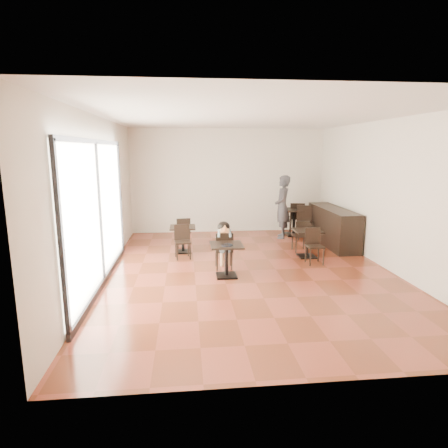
{
  "coord_description": "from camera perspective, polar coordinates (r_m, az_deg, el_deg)",
  "views": [
    {
      "loc": [
        -1.32,
        -7.63,
        2.56
      ],
      "look_at": [
        -0.53,
        0.15,
        1.0
      ],
      "focal_mm": 30.0,
      "sensor_mm": 36.0,
      "label": 1
    }
  ],
  "objects": [
    {
      "name": "chair_left_b",
      "position": [
        8.95,
        -6.32,
        -2.76
      ],
      "size": [
        0.41,
        0.41,
        0.8
      ],
      "primitive_type": null,
      "rotation": [
        0.0,
        0.0,
        0.14
      ],
      "color": "black",
      "rests_on": "floor"
    },
    {
      "name": "chair_mid_a",
      "position": [
        9.74,
        11.54,
        -1.75
      ],
      "size": [
        0.37,
        0.37,
        0.8
      ],
      "primitive_type": null,
      "rotation": [
        0.0,
        0.0,
        3.17
      ],
      "color": "black",
      "rests_on": "floor"
    },
    {
      "name": "cafe_table_left",
      "position": [
        9.5,
        -6.29,
        -2.35
      ],
      "size": [
        0.71,
        0.71,
        0.67
      ],
      "primitive_type": null,
      "rotation": [
        0.0,
        0.0,
        0.14
      ],
      "color": "black",
      "rests_on": "floor"
    },
    {
      "name": "child_chair",
      "position": [
        8.16,
        -0.04,
        -3.99
      ],
      "size": [
        0.37,
        0.37,
        0.82
      ],
      "primitive_type": null,
      "rotation": [
        0.0,
        0.0,
        3.14
      ],
      "color": "black",
      "rests_on": "floor"
    },
    {
      "name": "chair_left_a",
      "position": [
        10.02,
        -6.28,
        -1.24
      ],
      "size": [
        0.41,
        0.41,
        0.8
      ],
      "primitive_type": null,
      "rotation": [
        0.0,
        0.0,
        3.28
      ],
      "color": "black",
      "rests_on": "floor"
    },
    {
      "name": "chair_back_b",
      "position": [
        11.05,
        12.22,
        0.17
      ],
      "size": [
        0.51,
        0.51,
        0.96
      ],
      "primitive_type": null,
      "rotation": [
        0.0,
        0.0,
        -0.21
      ],
      "color": "black",
      "rests_on": "floor"
    },
    {
      "name": "wall_left",
      "position": [
        7.87,
        -18.15,
        3.71
      ],
      "size": [
        0.01,
        8.0,
        3.2
      ],
      "primitive_type": "cube",
      "color": "beige",
      "rests_on": "floor"
    },
    {
      "name": "pizza_slice",
      "position": [
        7.86,
        0.1,
        -0.95
      ],
      "size": [
        0.24,
        0.18,
        0.06
      ],
      "primitive_type": null,
      "color": "#DFCD6A",
      "rests_on": "child"
    },
    {
      "name": "plate",
      "position": [
        7.46,
        0.47,
        -3.23
      ],
      "size": [
        0.23,
        0.23,
        0.01
      ],
      "primitive_type": "cylinder",
      "color": "black",
      "rests_on": "child_table"
    },
    {
      "name": "wall_right",
      "position": [
        8.82,
        23.61,
        4.09
      ],
      "size": [
        0.01,
        8.0,
        3.2
      ],
      "primitive_type": "cube",
      "color": "beige",
      "rests_on": "floor"
    },
    {
      "name": "wall_front",
      "position": [
        3.98,
        13.79,
        -2.99
      ],
      "size": [
        6.0,
        0.01,
        3.2
      ],
      "primitive_type": "cube",
      "color": "beige",
      "rests_on": "floor"
    },
    {
      "name": "child",
      "position": [
        8.13,
        -0.04,
        -3.27
      ],
      "size": [
        0.37,
        0.52,
        1.03
      ],
      "primitive_type": null,
      "color": "gray",
      "rests_on": "child_chair"
    },
    {
      "name": "cafe_table_mid",
      "position": [
        9.25,
        12.53,
        -2.92
      ],
      "size": [
        0.65,
        0.65,
        0.67
      ],
      "primitive_type": null,
      "rotation": [
        0.0,
        0.0,
        0.03
      ],
      "color": "black",
      "rests_on": "floor"
    },
    {
      "name": "child_table",
      "position": [
        7.65,
        0.38,
        -5.57
      ],
      "size": [
        0.65,
        0.65,
        0.68
      ],
      "primitive_type": null,
      "color": "black",
      "rests_on": "floor"
    },
    {
      "name": "wall_back",
      "position": [
        11.74,
        0.64,
        6.58
      ],
      "size": [
        6.0,
        0.01,
        3.2
      ],
      "primitive_type": "cube",
      "color": "beige",
      "rests_on": "floor"
    },
    {
      "name": "cafe_table_back",
      "position": [
        11.53,
        10.6,
        0.29
      ],
      "size": [
        0.9,
        0.9,
        0.8
      ],
      "primitive_type": null,
      "rotation": [
        0.0,
        0.0,
        -0.21
      ],
      "color": "black",
      "rests_on": "floor"
    },
    {
      "name": "floor",
      "position": [
        8.15,
        3.82,
        -7.05
      ],
      "size": [
        6.0,
        8.0,
        0.01
      ],
      "primitive_type": "cube",
      "color": "brown",
      "rests_on": "ground"
    },
    {
      "name": "storefront_window",
      "position": [
        7.4,
        -18.63,
        1.68
      ],
      "size": [
        0.04,
        4.5,
        2.6
      ],
      "primitive_type": "cube",
      "color": "white",
      "rests_on": "floor"
    },
    {
      "name": "service_counter",
      "position": [
        10.61,
        16.26,
        -0.37
      ],
      "size": [
        0.6,
        2.4,
        1.0
      ],
      "primitive_type": "cube",
      "color": "black",
      "rests_on": "floor"
    },
    {
      "name": "chair_mid_b",
      "position": [
        8.73,
        13.68,
        -3.36
      ],
      "size": [
        0.37,
        0.37,
        0.8
      ],
      "primitive_type": null,
      "rotation": [
        0.0,
        0.0,
        0.03
      ],
      "color": "black",
      "rests_on": "floor"
    },
    {
      "name": "ceiling",
      "position": [
        7.77,
        4.14,
        15.98
      ],
      "size": [
        6.0,
        8.0,
        0.01
      ],
      "primitive_type": "cube",
      "color": "silver",
      "rests_on": "floor"
    },
    {
      "name": "chair_back_a",
      "position": [
        11.82,
        11.0,
        0.94
      ],
      "size": [
        0.51,
        0.51,
        0.96
      ],
      "primitive_type": null,
      "rotation": [
        0.0,
        0.0,
        2.93
      ],
      "color": "black",
      "rests_on": "floor"
    },
    {
      "name": "adult_patron",
      "position": [
        11.04,
        8.89,
        2.58
      ],
      "size": [
        0.57,
        0.75,
        1.84
      ],
      "primitive_type": "imported",
      "rotation": [
        0.0,
        0.0,
        -1.78
      ],
      "color": "#39393E",
      "rests_on": "floor"
    }
  ]
}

